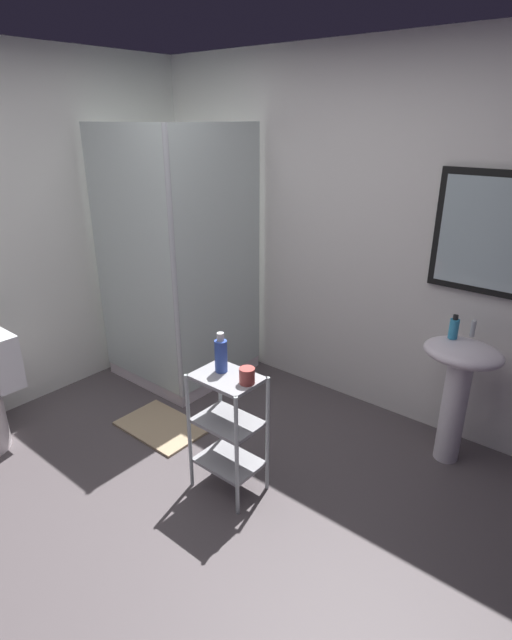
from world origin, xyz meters
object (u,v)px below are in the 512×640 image
Objects in this scene: pedestal_sink at (459,378)px; shampoo_bottle_blue at (221,355)px; shower_stall at (182,326)px; bath_mat at (162,426)px; rinse_cup at (247,376)px; hand_soap_bottle at (454,328)px; storage_cart at (228,424)px.

shampoo_bottle_blue is (-0.95, -1.06, 0.26)m from pedestal_sink.
shower_stall is 0.88m from bath_mat.
rinse_cup is at bearing -124.93° from pedestal_sink.
shower_stall is 8.76× the size of shampoo_bottle_blue.
rinse_cup is at bearing -29.34° from shower_stall.
rinse_cup is 0.15× the size of bath_mat.
rinse_cup is at bearing -121.51° from hand_soap_bottle.
storage_cart is 1.44m from hand_soap_bottle.
pedestal_sink is at bearing 55.07° from rinse_cup.
pedestal_sink is 1.41m from storage_cart.
rinse_cup is (-0.75, -1.08, 0.20)m from pedestal_sink.
bath_mat is at bearing -150.32° from pedestal_sink.
shampoo_bottle_blue is (-0.87, -1.08, -0.04)m from hand_soap_bottle.
rinse_cup is at bearing -3.48° from shampoo_bottle_blue.
shampoo_bottle_blue reaches higher than pedestal_sink.
bath_mat is at bearing -148.58° from hand_soap_bottle.
shampoo_bottle_blue is 0.38× the size of bath_mat.
rinse_cup is (0.13, 0.01, 0.35)m from storage_cart.
hand_soap_bottle is at bearing 58.49° from rinse_cup.
shower_stall is 3.33× the size of bath_mat.
shower_stall is at bearing -171.16° from pedestal_sink.
hand_soap_bottle is at bearing 31.42° from bath_mat.
hand_soap_bottle is at bearing 166.83° from pedestal_sink.
rinse_cup is 1.20m from bath_mat.
storage_cart is at bearing -21.18° from shampoo_bottle_blue.
shampoo_bottle_blue is at bearing -131.64° from pedestal_sink.
pedestal_sink is 1.09× the size of storage_cart.
storage_cart reaches higher than bath_mat.
hand_soap_bottle is 1.69× the size of rinse_cup.
bath_mat is (-1.58, -0.97, -0.87)m from hand_soap_bottle.
rinse_cup is (-0.67, -1.10, -0.09)m from hand_soap_bottle.
pedestal_sink is 3.55× the size of shampoo_bottle_blue.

